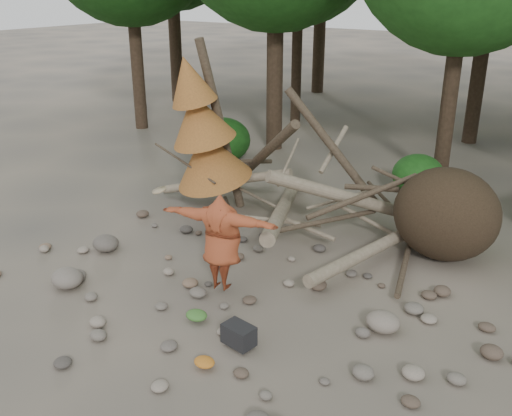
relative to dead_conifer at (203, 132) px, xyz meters
The scene contains 12 objects.
ground 5.05m from the dead_conifer, 47.26° to the right, with size 120.00×120.00×0.00m, color #514C44.
deadfall_pile 5.33m from the dead_conifer, ahead, with size 8.55×5.24×3.30m.
dead_conifer is the anchor object (origin of this frame).
bush_left 4.72m from the dead_conifer, 121.92° to the left, with size 1.80×1.80×1.44m, color #164512.
bush_mid 6.11m from the dead_conifer, 48.52° to the left, with size 1.40×1.40×1.12m, color #1E5819.
frisbee_thrower 4.09m from the dead_conifer, 46.39° to the right, with size 2.49×1.05×1.90m.
backpack 6.11m from the dead_conifer, 45.71° to the right, with size 0.51×0.34×0.34m, color black.
cloth_green 5.37m from the dead_conifer, 52.84° to the right, with size 0.40×0.33×0.15m, color #3B6E2C.
cloth_orange 6.60m from the dead_conifer, 51.18° to the right, with size 0.34×0.28×0.12m, color #B4681E.
boulder_front_left 4.84m from the dead_conifer, 87.86° to the right, with size 0.64×0.57×0.38m, color slate.
boulder_mid_right 6.55m from the dead_conifer, 22.54° to the right, with size 0.58×0.52×0.35m, color gray.
boulder_mid_left 3.53m from the dead_conifer, 98.62° to the right, with size 0.59×0.53×0.36m, color #5C544D.
Camera 1 is at (5.53, -7.00, 5.52)m, focal length 40.00 mm.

